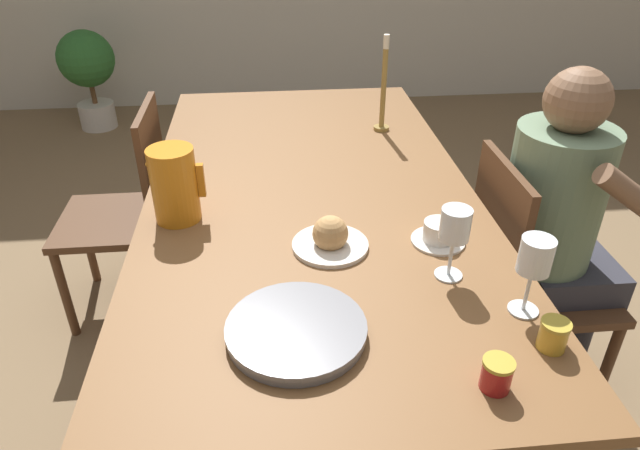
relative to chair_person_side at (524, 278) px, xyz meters
name	(u,v)px	position (x,y,z in m)	size (l,w,h in m)	color
ground_plane	(313,365)	(-0.70, 0.14, -0.47)	(20.00, 20.00, 0.00)	#7F6647
dining_table	(311,214)	(-0.70, 0.14, 0.21)	(1.02, 1.97, 0.77)	brown
chair_person_side	(524,278)	(0.00, 0.00, 0.00)	(0.42, 0.42, 0.89)	#51331E
chair_opposite	(129,209)	(-1.40, 0.60, 0.00)	(0.42, 0.42, 0.89)	#51331E
person_seated	(560,217)	(0.09, 0.02, 0.22)	(0.39, 0.41, 1.17)	#33333D
red_pitcher	(174,184)	(-1.09, 0.00, 0.40)	(0.15, 0.13, 0.22)	orange
wine_glass_water	(535,259)	(-0.27, -0.50, 0.44)	(0.07, 0.07, 0.19)	white
wine_glass_juice	(455,228)	(-0.40, -0.35, 0.43)	(0.07, 0.07, 0.19)	white
teacup_near_person	(439,234)	(-0.38, -0.19, 0.32)	(0.15, 0.15, 0.06)	silver
serving_tray	(296,330)	(-0.79, -0.53, 0.31)	(0.31, 0.31, 0.03)	gray
bread_plate	(330,238)	(-0.67, -0.19, 0.32)	(0.20, 0.20, 0.10)	silver
jam_jar_amber	(554,334)	(-0.26, -0.62, 0.33)	(0.06, 0.06, 0.07)	gold
jam_jar_red	(497,373)	(-0.41, -0.71, 0.33)	(0.06, 0.06, 0.07)	#A81E1E
candlestick_tall	(383,94)	(-0.38, 0.61, 0.44)	(0.06, 0.06, 0.36)	olive
potted_plant	(88,69)	(-2.08, 2.74, -0.03)	(0.40, 0.40, 0.71)	beige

